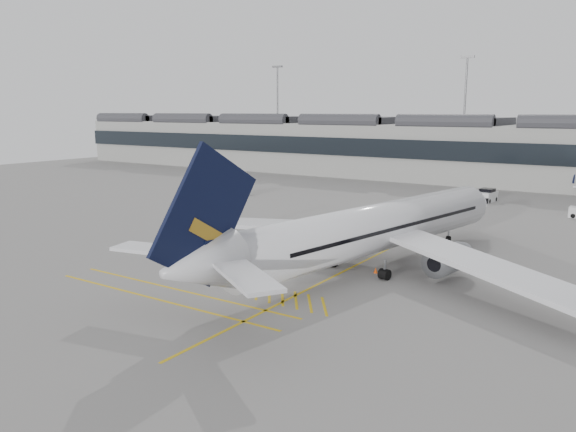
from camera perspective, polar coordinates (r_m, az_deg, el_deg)
The scene contains 17 objects.
ground at distance 53.07m, azimuth -4.76°, elevation -4.36°, with size 220.00×220.00×0.00m, color gray.
terminal at distance 116.78m, azimuth 17.70°, elevation 6.43°, with size 200.00×20.45×12.40m.
light_masts at distance 130.55m, azimuth 18.93°, elevation 10.43°, with size 113.00×0.60×25.45m.
apron_markings at distance 56.42m, azimuth 9.68°, elevation -3.57°, with size 0.25×60.00×0.01m, color gold.
airliner_main at distance 49.60m, azimuth 8.56°, elevation -1.38°, with size 40.08×44.19×11.85m.
belt_loader at distance 57.14m, azimuth 4.52°, elevation -2.63°, with size 5.34×3.10×2.12m.
baggage_cart_a at distance 56.89m, azimuth -2.29°, elevation -2.22°, with size 2.18×1.94×1.96m.
baggage_cart_b at distance 56.48m, azimuth -6.75°, elevation -2.43°, with size 1.93×1.65×1.87m.
baggage_cart_c at distance 55.93m, azimuth -6.66°, elevation -2.48°, with size 2.40×2.23×2.02m.
baggage_cart_d at distance 56.84m, azimuth -2.99°, elevation -2.29°, with size 2.04×1.80×1.86m.
ramp_agent_a at distance 52.21m, azimuth 5.04°, elevation -3.68°, with size 0.61×0.40×1.66m, color #DC620B.
ramp_agent_b at distance 53.06m, azimuth 1.95°, elevation -3.44°, with size 0.78×0.61×1.61m, color #F53E0C.
pushback_tug at distance 52.89m, azimuth -8.01°, elevation -3.86°, with size 2.51×1.88×1.26m.
safety_cone_nose at distance 65.01m, azimuth 14.02°, elevation -1.63°, with size 0.35×0.35×0.49m, color #F24C0A.
safety_cone_engine at distance 48.91m, azimuth 8.89°, elevation -5.47°, with size 0.35×0.35×0.48m, color #F24C0A.
service_van_left at distance 92.66m, azimuth -4.87°, elevation 2.61°, with size 3.90×2.80×1.81m.
service_van_mid at distance 90.96m, azimuth 19.56°, elevation 1.95°, with size 2.45×4.20×2.05m.
Camera 1 is at (31.84, -40.18, 13.71)m, focal length 35.00 mm.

